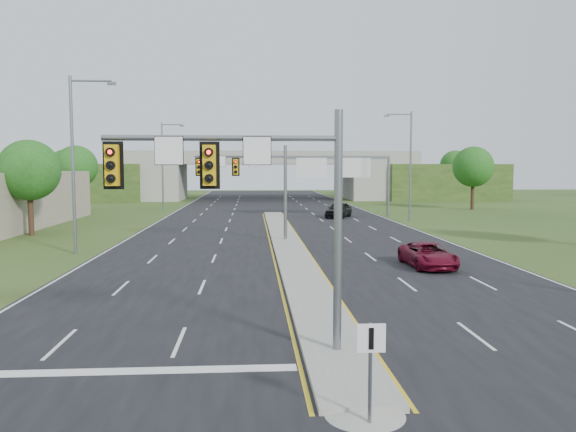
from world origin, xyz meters
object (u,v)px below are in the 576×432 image
(overpass, at_px, (266,179))
(car_far_c, at_px, (339,210))
(car_far_a, at_px, (428,255))
(signal_mast_near, at_px, (258,192))
(keep_right_sign, at_px, (371,356))
(sign_gantry, at_px, (336,169))
(signal_mast_far, at_px, (254,177))

(overpass, relative_size, car_far_c, 16.17)
(car_far_a, bearing_deg, signal_mast_near, -125.90)
(keep_right_sign, distance_m, car_far_c, 49.35)
(car_far_c, bearing_deg, keep_right_sign, -73.42)
(sign_gantry, bearing_deg, overpass, 100.79)
(signal_mast_near, distance_m, car_far_a, 17.30)
(overpass, xyz_separation_m, car_far_c, (6.93, -35.67, -2.69))
(signal_mast_near, height_order, keep_right_sign, signal_mast_near)
(signal_mast_near, height_order, car_far_a, signal_mast_near)
(signal_mast_near, xyz_separation_m, signal_mast_far, (0.00, 25.00, 0.00))
(signal_mast_near, bearing_deg, signal_mast_far, 90.00)
(overpass, distance_m, car_far_a, 66.54)
(signal_mast_near, relative_size, keep_right_sign, 3.18)
(signal_mast_far, xyz_separation_m, car_far_a, (9.36, -11.03, -4.05))
(sign_gantry, bearing_deg, car_far_c, -67.34)
(keep_right_sign, bearing_deg, sign_gantry, 82.30)
(sign_gantry, bearing_deg, signal_mast_near, -101.25)
(keep_right_sign, relative_size, sign_gantry, 0.19)
(signal_mast_far, bearing_deg, signal_mast_near, -90.00)
(signal_mast_far, distance_m, overpass, 55.13)
(signal_mast_near, height_order, car_far_c, signal_mast_near)
(signal_mast_far, height_order, car_far_a, signal_mast_far)
(signal_mast_far, distance_m, keep_right_sign, 29.71)
(sign_gantry, xyz_separation_m, car_far_a, (0.41, -31.02, -4.56))
(signal_mast_near, relative_size, car_far_c, 1.41)
(car_far_a, xyz_separation_m, car_far_c, (-0.16, 30.43, 0.19))
(signal_mast_near, bearing_deg, overpass, 88.38)
(car_far_c, bearing_deg, car_far_a, -65.04)
(sign_gantry, distance_m, car_far_c, 4.42)
(signal_mast_far, height_order, keep_right_sign, signal_mast_far)
(signal_mast_far, relative_size, car_far_c, 1.41)
(keep_right_sign, xyz_separation_m, overpass, (0.00, 84.53, 2.04))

